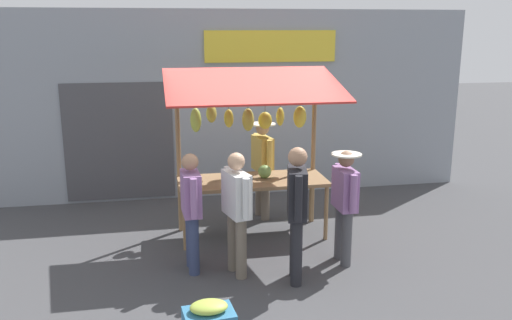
{
  "coord_description": "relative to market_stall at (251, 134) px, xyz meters",
  "views": [
    {
      "loc": [
        1.41,
        7.67,
        3.11
      ],
      "look_at": [
        0.0,
        0.3,
        1.25
      ],
      "focal_mm": 38.14,
      "sensor_mm": 36.0,
      "label": 1
    }
  ],
  "objects": [
    {
      "name": "vendor_with_sunhat",
      "position": [
        -0.31,
        -0.69,
        -0.61
      ],
      "size": [
        0.42,
        0.68,
        1.62
      ],
      "rotation": [
        0.0,
        0.0,
        1.74
      ],
      "color": "#726656",
      "rests_on": "ground"
    },
    {
      "name": "shopper_in_striped_shirt",
      "position": [
        0.99,
        1.13,
        -0.67
      ],
      "size": [
        0.24,
        0.68,
        1.56
      ],
      "rotation": [
        0.0,
        0.0,
        -1.52
      ],
      "color": "navy",
      "rests_on": "ground"
    },
    {
      "name": "ground_plane",
      "position": [
        0.0,
        0.06,
        -1.56
      ],
      "size": [
        40.0,
        40.0,
        0.0
      ],
      "primitive_type": "plane",
      "color": "#424244"
    },
    {
      "name": "shopper_in_grey_tee",
      "position": [
        -0.26,
        1.66,
        -0.56
      ],
      "size": [
        0.32,
        0.71,
        1.71
      ],
      "rotation": [
        0.0,
        0.0,
        -1.78
      ],
      "color": "#232328",
      "rests_on": "ground"
    },
    {
      "name": "street_backdrop",
      "position": [
        0.03,
        -2.14,
        0.14
      ],
      "size": [
        9.0,
        0.3,
        3.4
      ],
      "color": "#8C939E",
      "rests_on": "ground"
    },
    {
      "name": "market_stall",
      "position": [
        0.0,
        0.0,
        0.0
      ],
      "size": [
        2.5,
        1.46,
        2.5
      ],
      "color": "olive",
      "rests_on": "ground"
    },
    {
      "name": "shopper_with_ponytail",
      "position": [
        -1.02,
        1.25,
        -0.67
      ],
      "size": [
        0.4,
        0.67,
        1.54
      ],
      "rotation": [
        0.0,
        0.0,
        -1.56
      ],
      "color": "#4C4C51",
      "rests_on": "ground"
    },
    {
      "name": "shopper_with_shopping_bag",
      "position": [
        0.44,
        1.34,
        -0.64
      ],
      "size": [
        0.33,
        0.67,
        1.6
      ],
      "rotation": [
        0.0,
        0.0,
        -1.32
      ],
      "color": "#726656",
      "rests_on": "ground"
    }
  ]
}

